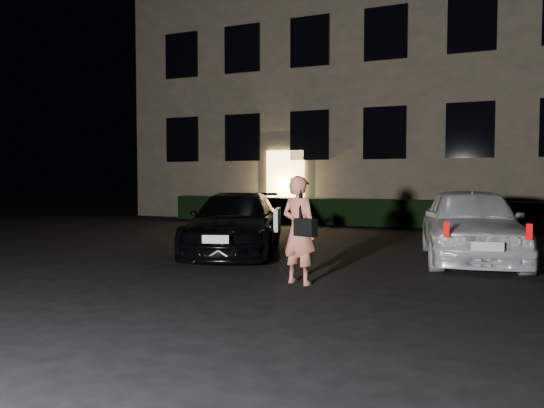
% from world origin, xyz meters
% --- Properties ---
extents(ground, '(80.00, 80.00, 0.00)m').
position_xyz_m(ground, '(0.00, 0.00, 0.00)').
color(ground, black).
rests_on(ground, ground).
extents(building, '(20.00, 8.11, 12.00)m').
position_xyz_m(building, '(-0.00, 14.99, 6.00)').
color(building, brown).
rests_on(building, ground).
extents(hedge, '(15.00, 0.70, 0.85)m').
position_xyz_m(hedge, '(0.00, 10.50, 0.42)').
color(hedge, black).
rests_on(hedge, ground).
extents(sedan, '(3.03, 4.58, 1.23)m').
position_xyz_m(sedan, '(-1.46, 3.34, 0.62)').
color(sedan, black).
rests_on(sedan, ground).
extents(hatch, '(2.37, 4.36, 1.41)m').
position_xyz_m(hatch, '(3.07, 4.16, 0.70)').
color(hatch, white).
rests_on(hatch, ground).
extents(man, '(0.67, 0.54, 1.60)m').
position_xyz_m(man, '(0.90, 0.86, 0.80)').
color(man, '#DE765B').
rests_on(man, ground).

